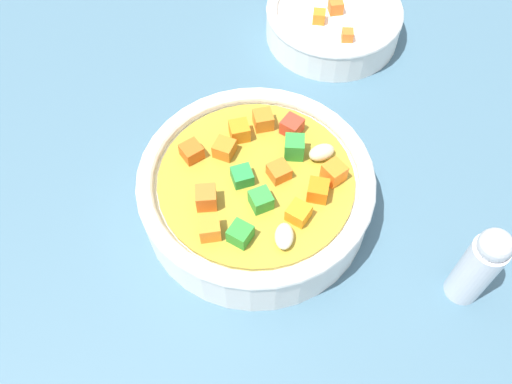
# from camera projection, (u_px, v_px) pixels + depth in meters

# --- Properties ---
(ground_plane) EXTENTS (1.40, 1.40, 0.02)m
(ground_plane) POSITION_uv_depth(u_px,v_px,m) (256.00, 213.00, 0.50)
(ground_plane) COLOR #42667A
(soup_bowl_main) EXTENTS (0.20, 0.20, 0.06)m
(soup_bowl_main) POSITION_uv_depth(u_px,v_px,m) (256.00, 190.00, 0.47)
(soup_bowl_main) COLOR white
(soup_bowl_main) RESTS_ON ground_plane
(side_bowl_small) EXTENTS (0.14, 0.14, 0.04)m
(side_bowl_small) POSITION_uv_depth(u_px,v_px,m) (333.00, 20.00, 0.59)
(side_bowl_small) COLOR white
(side_bowl_small) RESTS_ON ground_plane
(pepper_shaker) EXTENTS (0.03, 0.03, 0.09)m
(pepper_shaker) POSITION_uv_depth(u_px,v_px,m) (479.00, 266.00, 0.41)
(pepper_shaker) COLOR silver
(pepper_shaker) RESTS_ON ground_plane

